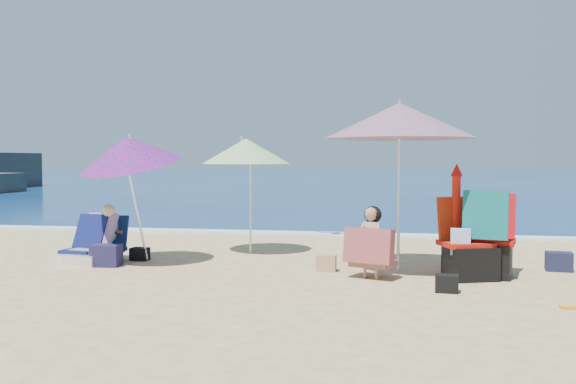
% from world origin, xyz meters
% --- Properties ---
extents(ground, '(120.00, 120.00, 0.00)m').
position_xyz_m(ground, '(0.00, 0.00, 0.00)').
color(ground, '#D8BC84').
rests_on(ground, ground).
extents(sea, '(120.00, 80.00, 0.12)m').
position_xyz_m(sea, '(0.00, 45.00, -0.05)').
color(sea, navy).
rests_on(sea, ground).
extents(foam, '(120.00, 0.50, 0.04)m').
position_xyz_m(foam, '(0.00, 5.10, 0.02)').
color(foam, white).
rests_on(foam, ground).
extents(umbrella_turquoise, '(2.51, 2.51, 2.38)m').
position_xyz_m(umbrella_turquoise, '(1.26, 0.96, 2.10)').
color(umbrella_turquoise, silver).
rests_on(umbrella_turquoise, ground).
extents(umbrella_striped, '(1.75, 1.75, 1.95)m').
position_xyz_m(umbrella_striped, '(-1.24, 2.31, 1.70)').
color(umbrella_striped, white).
rests_on(umbrella_striped, ground).
extents(umbrella_blue, '(2.02, 2.05, 2.06)m').
position_xyz_m(umbrella_blue, '(-2.68, 0.90, 1.68)').
color(umbrella_blue, white).
rests_on(umbrella_blue, ground).
extents(furled_umbrella, '(0.19, 0.26, 1.52)m').
position_xyz_m(furled_umbrella, '(2.02, 0.82, 0.83)').
color(furled_umbrella, red).
rests_on(furled_umbrella, ground).
extents(chair_navy, '(0.60, 0.75, 0.72)m').
position_xyz_m(chair_navy, '(-3.43, 0.91, 0.19)').
color(chair_navy, '#0C1B47').
rests_on(chair_navy, ground).
extents(chair_rainbow, '(0.63, 0.82, 0.74)m').
position_xyz_m(chair_rainbow, '(-3.30, 0.91, 0.20)').
color(chair_rainbow, '#F05469').
rests_on(chair_rainbow, ground).
extents(camp_chair_left, '(0.80, 0.80, 1.06)m').
position_xyz_m(camp_chair_left, '(2.17, 0.65, 0.32)').
color(camp_chair_left, red).
rests_on(camp_chair_left, ground).
extents(camp_chair_right, '(0.91, 0.85, 1.17)m').
position_xyz_m(camp_chair_right, '(2.42, 0.80, 0.42)').
color(camp_chair_right, '#A0110B').
rests_on(camp_chair_right, ground).
extents(person_center, '(0.72, 0.66, 0.95)m').
position_xyz_m(person_center, '(0.90, 0.41, 0.46)').
color(person_center, tan).
rests_on(person_center, ground).
extents(person_left, '(0.58, 0.65, 0.87)m').
position_xyz_m(person_left, '(-3.15, 1.26, 0.40)').
color(person_left, tan).
rests_on(person_left, ground).
extents(bag_navy_a, '(0.43, 0.32, 0.32)m').
position_xyz_m(bag_navy_a, '(-2.96, 0.71, 0.16)').
color(bag_navy_a, '#1D1B3C').
rests_on(bag_navy_a, ground).
extents(bag_black_a, '(0.28, 0.21, 0.20)m').
position_xyz_m(bag_black_a, '(-2.70, 1.32, 0.10)').
color(bag_black_a, black).
rests_on(bag_black_a, ground).
extents(bag_tan, '(0.27, 0.19, 0.23)m').
position_xyz_m(bag_tan, '(0.27, 0.85, 0.12)').
color(bag_tan, tan).
rests_on(bag_tan, ground).
extents(bag_navy_b, '(0.38, 0.31, 0.27)m').
position_xyz_m(bag_navy_b, '(3.49, 1.46, 0.13)').
color(bag_navy_b, '#181C36').
rests_on(bag_navy_b, ground).
extents(bag_black_b, '(0.28, 0.21, 0.21)m').
position_xyz_m(bag_black_b, '(1.83, -0.29, 0.10)').
color(bag_black_b, black).
rests_on(bag_black_b, ground).
extents(orange_item, '(0.27, 0.17, 0.03)m').
position_xyz_m(orange_item, '(3.08, -0.92, 0.02)').
color(orange_item, orange).
rests_on(orange_item, ground).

